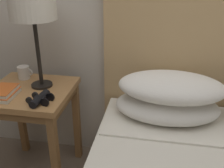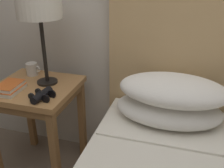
# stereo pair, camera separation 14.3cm
# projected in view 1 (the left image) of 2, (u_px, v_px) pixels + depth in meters

# --- Properties ---
(nightstand) EXTENTS (0.51, 0.49, 0.65)m
(nightstand) POSITION_uv_depth(u_px,v_px,m) (31.00, 104.00, 1.64)
(nightstand) COLOR #AD7A47
(nightstand) RESTS_ON ground_plane
(table_lamp) EXTENTS (0.26, 0.26, 0.57)m
(table_lamp) POSITION_uv_depth(u_px,v_px,m) (33.00, 8.00, 1.45)
(table_lamp) COLOR black
(table_lamp) RESTS_ON nightstand
(book_on_nightstand) EXTENTS (0.14, 0.19, 0.03)m
(book_on_nightstand) POSITION_uv_depth(u_px,v_px,m) (3.00, 94.00, 1.50)
(book_on_nightstand) COLOR silver
(book_on_nightstand) RESTS_ON nightstand
(book_stacked_on_top) EXTENTS (0.13, 0.18, 0.02)m
(book_stacked_on_top) POSITION_uv_depth(u_px,v_px,m) (3.00, 90.00, 1.50)
(book_stacked_on_top) COLOR silver
(book_stacked_on_top) RESTS_ON book_on_nightstand
(binoculars_pair) EXTENTS (0.14, 0.16, 0.05)m
(binoculars_pair) POSITION_uv_depth(u_px,v_px,m) (40.00, 99.00, 1.44)
(binoculars_pair) COLOR black
(binoculars_pair) RESTS_ON nightstand
(coffee_mug) EXTENTS (0.10, 0.08, 0.08)m
(coffee_mug) POSITION_uv_depth(u_px,v_px,m) (24.00, 73.00, 1.73)
(coffee_mug) COLOR silver
(coffee_mug) RESTS_ON nightstand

